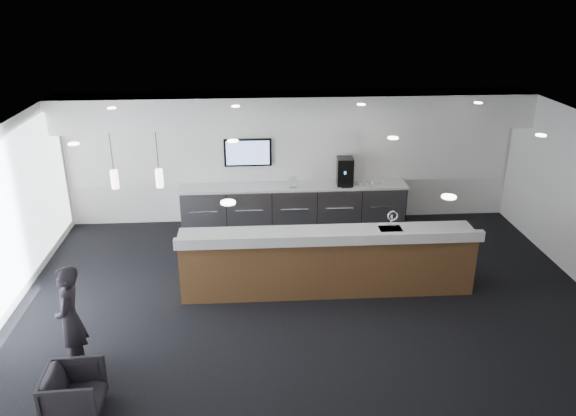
{
  "coord_description": "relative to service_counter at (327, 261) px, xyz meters",
  "views": [
    {
      "loc": [
        -0.95,
        -8.08,
        5.14
      ],
      "look_at": [
        -0.29,
        1.3,
        1.35
      ],
      "focal_mm": 35.0,
      "sensor_mm": 36.0,
      "label": 1
    }
  ],
  "objects": [
    {
      "name": "cup_6",
      "position": [
        0.7,
        2.88,
        0.42
      ],
      "size": [
        0.13,
        0.13,
        0.09
      ],
      "primitive_type": "imported",
      "rotation": [
        0.0,
        0.0,
        3.87
      ],
      "color": "white",
      "rests_on": "back_credenza"
    },
    {
      "name": "back_wall",
      "position": [
        -0.36,
        3.32,
        0.92
      ],
      "size": [
        10.0,
        0.02,
        3.0
      ],
      "primitive_type": "cube",
      "color": "white",
      "rests_on": "ground"
    },
    {
      "name": "alcove_panel",
      "position": [
        -0.36,
        3.29,
        1.02
      ],
      "size": [
        9.8,
        0.06,
        1.4
      ],
      "primitive_type": "cube",
      "color": "white",
      "rests_on": "back_wall"
    },
    {
      "name": "info_sign_left",
      "position": [
        -0.38,
        2.84,
        0.5
      ],
      "size": [
        0.18,
        0.02,
        0.25
      ],
      "primitive_type": "cube",
      "rotation": [
        0.0,
        0.0,
        -0.03
      ],
      "color": "silver",
      "rests_on": "back_credenza"
    },
    {
      "name": "cup_5",
      "position": [
        0.84,
        2.88,
        0.42
      ],
      "size": [
        0.1,
        0.1,
        0.09
      ],
      "primitive_type": "imported",
      "rotation": [
        0.0,
        0.0,
        3.23
      ],
      "color": "white",
      "rests_on": "back_credenza"
    },
    {
      "name": "cup_1",
      "position": [
        1.4,
        2.88,
        0.42
      ],
      "size": [
        0.13,
        0.13,
        0.09
      ],
      "primitive_type": "imported",
      "rotation": [
        0.0,
        0.0,
        0.65
      ],
      "color": "white",
      "rests_on": "back_credenza"
    },
    {
      "name": "ceiling",
      "position": [
        -0.36,
        -0.68,
        2.42
      ],
      "size": [
        10.0,
        8.0,
        0.02
      ],
      "primitive_type": "cube",
      "color": "black",
      "rests_on": "back_wall"
    },
    {
      "name": "pendant_left",
      "position": [
        -2.76,
        0.12,
        1.67
      ],
      "size": [
        0.12,
        0.12,
        0.3
      ],
      "primitive_type": "cylinder",
      "color": "#FFEDC6",
      "rests_on": "ceiling"
    },
    {
      "name": "lounge_guest",
      "position": [
        -3.86,
        -1.93,
        0.23
      ],
      "size": [
        0.43,
        0.61,
        1.61
      ],
      "primitive_type": "imported",
      "rotation": [
        0.0,
        0.0,
        -1.5
      ],
      "color": "black",
      "rests_on": "ground"
    },
    {
      "name": "cup_2",
      "position": [
        1.26,
        2.88,
        0.42
      ],
      "size": [
        0.12,
        0.12,
        0.09
      ],
      "primitive_type": "imported",
      "rotation": [
        0.0,
        0.0,
        1.29
      ],
      "color": "white",
      "rests_on": "back_credenza"
    },
    {
      "name": "wall_tv",
      "position": [
        -1.36,
        3.23,
        1.07
      ],
      "size": [
        1.05,
        0.08,
        0.62
      ],
      "color": "black",
      "rests_on": "back_wall"
    },
    {
      "name": "pendant_right",
      "position": [
        -3.46,
        0.12,
        1.67
      ],
      "size": [
        0.12,
        0.12,
        0.3
      ],
      "primitive_type": "cylinder",
      "color": "#FFEDC6",
      "rests_on": "ceiling"
    },
    {
      "name": "service_counter",
      "position": [
        0.0,
        0.0,
        0.0
      ],
      "size": [
        5.19,
        0.89,
        1.49
      ],
      "rotation": [
        0.0,
        0.0,
        -0.01
      ],
      "color": "brown",
      "rests_on": "ground"
    },
    {
      "name": "soffit_bulkhead",
      "position": [
        -0.36,
        2.87,
        2.07
      ],
      "size": [
        10.0,
        0.9,
        0.7
      ],
      "primitive_type": "cube",
      "color": "white",
      "rests_on": "back_wall"
    },
    {
      "name": "back_credenza",
      "position": [
        -0.36,
        2.96,
        -0.1
      ],
      "size": [
        5.06,
        0.66,
        0.95
      ],
      "color": "#95989D",
      "rests_on": "ground"
    },
    {
      "name": "coffee_machine",
      "position": [
        0.78,
        2.94,
        0.68
      ],
      "size": [
        0.38,
        0.49,
        0.62
      ],
      "rotation": [
        0.0,
        0.0,
        -0.07
      ],
      "color": "black",
      "rests_on": "back_credenza"
    },
    {
      "name": "cup_0",
      "position": [
        1.54,
        2.88,
        0.42
      ],
      "size": [
        0.09,
        0.09,
        0.09
      ],
      "primitive_type": "imported",
      "color": "white",
      "rests_on": "back_credenza"
    },
    {
      "name": "info_sign_right",
      "position": [
        0.72,
        2.86,
        0.5
      ],
      "size": [
        0.19,
        0.06,
        0.25
      ],
      "primitive_type": "cube",
      "rotation": [
        0.0,
        0.0,
        0.2
      ],
      "color": "silver",
      "rests_on": "back_credenza"
    },
    {
      "name": "cup_3",
      "position": [
        1.12,
        2.88,
        0.42
      ],
      "size": [
        0.12,
        0.12,
        0.09
      ],
      "primitive_type": "imported",
      "rotation": [
        0.0,
        0.0,
        1.94
      ],
      "color": "white",
      "rests_on": "back_credenza"
    },
    {
      "name": "cup_4",
      "position": [
        0.98,
        2.88,
        0.42
      ],
      "size": [
        0.13,
        0.13,
        0.09
      ],
      "primitive_type": "imported",
      "rotation": [
        0.0,
        0.0,
        2.58
      ],
      "color": "white",
      "rests_on": "back_credenza"
    },
    {
      "name": "armchair",
      "position": [
        -3.61,
        -2.87,
        -0.25
      ],
      "size": [
        0.74,
        0.72,
        0.65
      ],
      "primitive_type": "imported",
      "rotation": [
        0.0,
        0.0,
        1.61
      ],
      "color": "black",
      "rests_on": "ground"
    },
    {
      "name": "ceiling_can_lights",
      "position": [
        -0.36,
        -0.68,
        2.39
      ],
      "size": [
        7.0,
        5.0,
        0.02
      ],
      "primitive_type": null,
      "color": "white",
      "rests_on": "ceiling"
    },
    {
      "name": "ground",
      "position": [
        -0.36,
        -0.68,
        -0.58
      ],
      "size": [
        10.0,
        10.0,
        0.0
      ],
      "primitive_type": "plane",
      "color": "black",
      "rests_on": "ground"
    }
  ]
}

